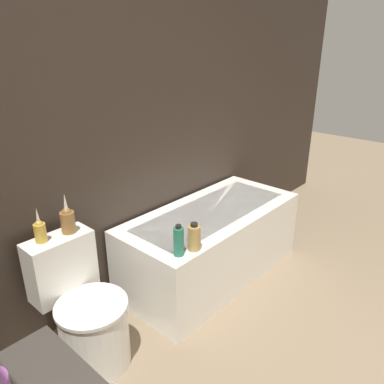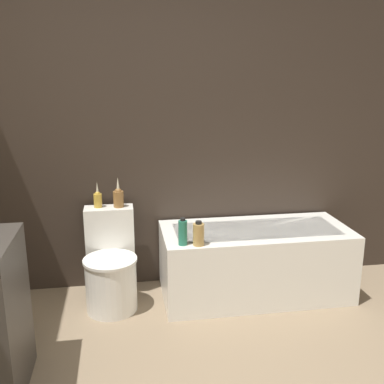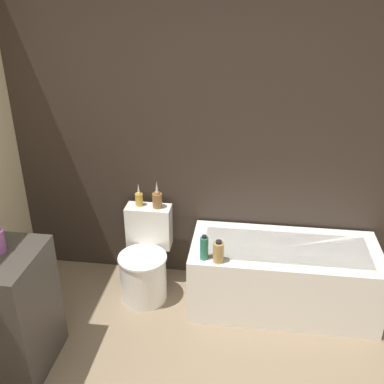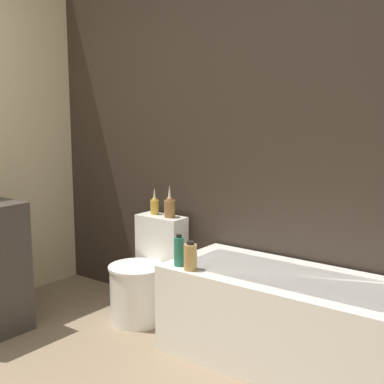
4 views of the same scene
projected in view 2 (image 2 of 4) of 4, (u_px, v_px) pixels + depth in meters
name	position (u px, v px, depth m)	size (l,w,h in m)	color
wall_back_tiled	(143.00, 128.00, 3.51)	(6.40, 0.06, 2.60)	#332821
bathtub	(255.00, 261.00, 3.54)	(1.45, 0.66, 0.55)	white
toilet	(111.00, 268.00, 3.36)	(0.39, 0.55, 0.71)	white
vase_gold	(98.00, 199.00, 3.43)	(0.06, 0.06, 0.20)	gold
vase_silver	(118.00, 197.00, 3.43)	(0.08, 0.08, 0.24)	olive
shampoo_bottle_tall	(183.00, 232.00, 3.12)	(0.06, 0.06, 0.20)	#267259
shampoo_bottle_short	(199.00, 234.00, 3.12)	(0.08, 0.08, 0.18)	tan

